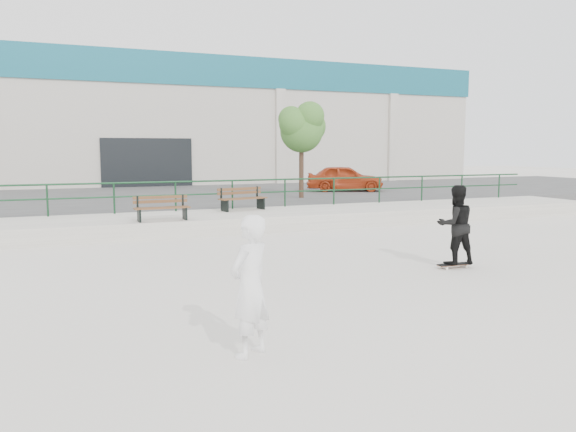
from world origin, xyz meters
name	(u,v)px	position (x,y,z in m)	size (l,w,h in m)	color
ground	(359,303)	(0.00, 0.00, 0.00)	(120.00, 120.00, 0.00)	beige
ledge	(215,222)	(0.00, 9.50, 0.25)	(30.00, 3.00, 0.50)	#B0AAA1
parking_strip	(167,200)	(0.00, 18.00, 0.25)	(60.00, 14.00, 0.50)	#3F3F3F
railing	(204,189)	(0.00, 10.80, 1.24)	(28.00, 0.06, 1.03)	#163D22
commercial_building	(129,120)	(0.00, 31.99, 4.58)	(44.20, 16.33, 8.00)	beige
bench_left	(162,208)	(-1.87, 8.46, 0.87)	(1.62, 0.51, 0.74)	brown
bench_right	(242,199)	(1.19, 10.26, 0.89)	(1.78, 0.84, 0.79)	brown
tree	(302,126)	(5.11, 14.07, 3.57)	(2.30, 2.05, 4.09)	#503528
red_car	(345,178)	(8.62, 16.73, 1.15)	(1.53, 3.81, 1.30)	#AF3615
skateboard	(454,265)	(3.33, 1.66, 0.07)	(0.79, 0.23, 0.09)	black
standing_skater	(456,225)	(3.33, 1.66, 0.96)	(0.84, 0.66, 1.73)	black
seated_skater	(250,286)	(-2.50, -1.64, 0.90)	(0.66, 0.43, 1.80)	white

